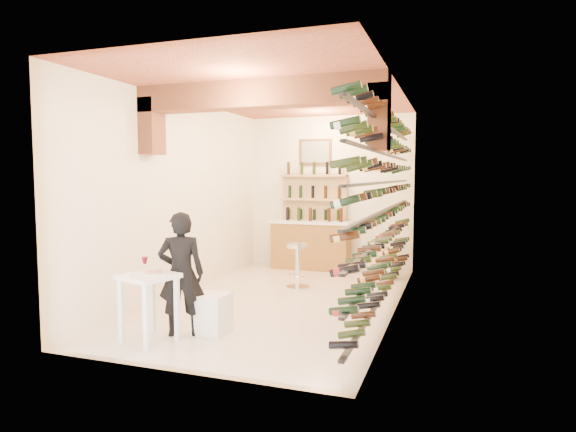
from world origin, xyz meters
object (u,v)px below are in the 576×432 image
object	(u,v)px
back_counter	(311,243)
white_stool	(212,313)
tasting_table	(149,286)
person	(181,274)
chrome_barstool	(298,262)
wine_rack	(382,203)
crate_lower	(382,270)

from	to	relation	value
back_counter	white_stool	size ratio (longest dim) A/B	3.48
back_counter	tasting_table	bearing A→B (deg)	-95.85
back_counter	person	xyz separation A→B (m)	(-0.29, -4.63, 0.22)
chrome_barstool	back_counter	bearing A→B (deg)	99.11
wine_rack	back_counter	world-z (taller)	wine_rack
tasting_table	chrome_barstool	size ratio (longest dim) A/B	1.25
back_counter	white_stool	bearing A→B (deg)	-89.72
chrome_barstool	person	bearing A→B (deg)	-101.45
wine_rack	back_counter	xyz separation A→B (m)	(-1.83, 2.65, -1.02)
white_stool	wine_rack	bearing A→B (deg)	44.77
wine_rack	tasting_table	distance (m)	3.42
tasting_table	crate_lower	bearing A→B (deg)	82.18
wine_rack	crate_lower	xyz separation A→B (m)	(-0.28, 2.20, -1.40)
white_stool	back_counter	bearing A→B (deg)	90.28
back_counter	chrome_barstool	xyz separation A→B (m)	(0.29, -1.79, -0.08)
wine_rack	chrome_barstool	world-z (taller)	wine_rack
wine_rack	crate_lower	world-z (taller)	wine_rack
tasting_table	white_stool	bearing A→B (deg)	61.70
white_stool	crate_lower	bearing A→B (deg)	69.01
wine_rack	white_stool	size ratio (longest dim) A/B	11.67
back_counter	crate_lower	distance (m)	1.66
white_stool	crate_lower	xyz separation A→B (m)	(1.53, 3.99, -0.10)
white_stool	crate_lower	distance (m)	4.28
tasting_table	back_counter	bearing A→B (deg)	100.84
wine_rack	white_stool	distance (m)	2.86
crate_lower	tasting_table	bearing A→B (deg)	-114.52
crate_lower	wine_rack	bearing A→B (deg)	-82.83
back_counter	chrome_barstool	bearing A→B (deg)	-80.89
back_counter	chrome_barstool	distance (m)	1.82
tasting_table	person	xyz separation A→B (m)	(0.22, 0.34, 0.10)
back_counter	crate_lower	size ratio (longest dim) A/B	3.48
wine_rack	crate_lower	size ratio (longest dim) A/B	11.66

